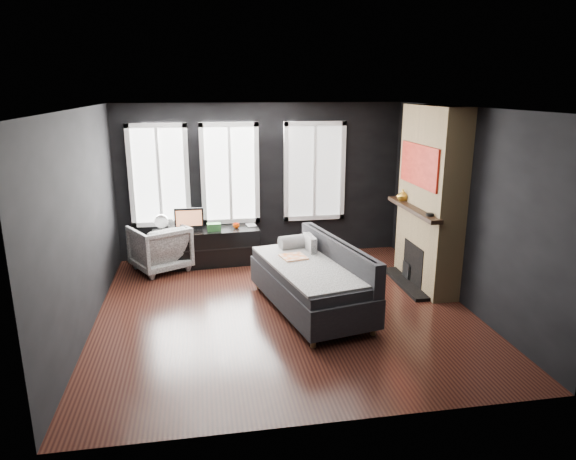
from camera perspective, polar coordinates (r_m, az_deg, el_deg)
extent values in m
plane|color=black|center=(7.12, -0.39, -8.84)|extent=(5.00, 5.00, 0.00)
plane|color=white|center=(6.49, -0.43, 13.41)|extent=(5.00, 5.00, 0.00)
cube|color=black|center=(9.11, -2.98, 5.45)|extent=(5.00, 0.02, 2.70)
cube|color=black|center=(6.76, -21.83, 0.78)|extent=(0.02, 5.00, 2.70)
cube|color=black|center=(7.49, 18.83, 2.44)|extent=(0.02, 5.00, 2.70)
cube|color=gray|center=(7.47, 2.46, -2.10)|extent=(0.13, 0.41, 0.40)
imported|color=white|center=(8.75, -14.06, -1.66)|extent=(1.09, 1.07, 0.85)
imported|color=#EA4404|center=(8.83, -5.79, 0.54)|extent=(0.13, 0.11, 0.11)
imported|color=tan|center=(8.95, -4.62, 1.12)|extent=(0.16, 0.04, 0.22)
cube|color=#2D662D|center=(8.73, -8.23, 0.33)|extent=(0.24, 0.16, 0.12)
imported|color=orange|center=(8.23, 12.62, 3.80)|extent=(0.22, 0.23, 0.18)
cylinder|color=black|center=(7.36, 15.49, 1.66)|extent=(0.13, 0.13, 0.04)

